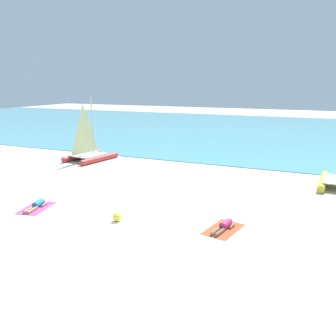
% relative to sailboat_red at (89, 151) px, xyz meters
% --- Properties ---
extents(ground_plane, '(120.00, 120.00, 0.00)m').
position_rel_sailboat_red_xyz_m(ground_plane, '(8.51, 0.18, -0.72)').
color(ground_plane, beige).
extents(ocean_water, '(120.00, 40.00, 0.05)m').
position_rel_sailboat_red_xyz_m(ocean_water, '(8.51, 22.21, -0.69)').
color(ocean_water, '#5BB2C1').
rests_on(ocean_water, ground).
extents(sailboat_red, '(2.95, 4.04, 4.82)m').
position_rel_sailboat_red_xyz_m(sailboat_red, '(0.00, 0.00, 0.00)').
color(sailboat_red, '#CC3838').
rests_on(sailboat_red, ground).
extents(towel_left, '(1.49, 2.09, 0.01)m').
position_rel_sailboat_red_xyz_m(towel_left, '(4.01, -9.76, -0.71)').
color(towel_left, '#D84C99').
rests_on(towel_left, ground).
extents(sunbather_left, '(0.73, 1.56, 0.30)m').
position_rel_sailboat_red_xyz_m(sunbather_left, '(3.99, -9.69, -0.59)').
color(sunbather_left, '#268CCC').
rests_on(sunbather_left, towel_left).
extents(towel_right, '(1.45, 2.08, 0.01)m').
position_rel_sailboat_red_xyz_m(towel_right, '(12.81, -8.64, -0.71)').
color(towel_right, '#EA5933').
rests_on(towel_right, ground).
extents(sunbather_right, '(0.70, 1.56, 0.30)m').
position_rel_sailboat_red_xyz_m(sunbather_right, '(12.82, -8.57, -0.59)').
color(sunbather_right, '#D83372').
rests_on(sunbather_right, towel_right).
extents(beach_ball, '(0.38, 0.38, 0.38)m').
position_rel_sailboat_red_xyz_m(beach_ball, '(8.39, -9.61, -0.53)').
color(beach_ball, yellow).
rests_on(beach_ball, ground).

